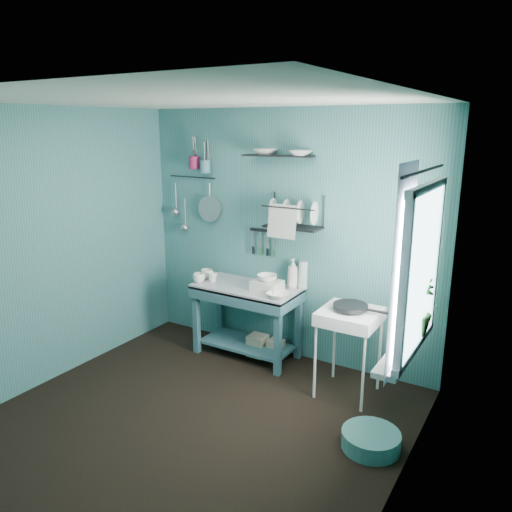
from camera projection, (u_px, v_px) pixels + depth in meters
The scene contains 36 objects.
floor at pixel (197, 420), 4.07m from camera, with size 3.20×3.20×0.00m, color black.
ceiling at pixel (186, 99), 3.43m from camera, with size 3.20×3.20×0.00m, color silver.
wall_back at pixel (285, 236), 4.99m from camera, with size 3.20×3.20×0.00m, color #356D6E.
wall_front at pixel (6, 346), 2.51m from camera, with size 3.20×3.20×0.00m, color #356D6E.
wall_left at pixel (54, 247), 4.55m from camera, with size 3.00×3.00×0.00m, color #356D6E.
wall_right at pixel (405, 313), 2.95m from camera, with size 3.00×3.00×0.00m, color #356D6E.
work_counter at pixel (247, 321), 5.13m from camera, with size 1.07×0.53×0.76m, color #2F5A64.
mug_left at pixel (199, 278), 5.13m from camera, with size 0.12×0.12×0.10m, color white.
mug_mid at pixel (212, 277), 5.16m from camera, with size 0.10×0.10×0.09m, color white.
mug_right at pixel (207, 274), 5.27m from camera, with size 0.12×0.12×0.10m, color white.
wash_tub at pixel (267, 286), 4.88m from camera, with size 0.28×0.22×0.10m, color silver.
tub_bowl at pixel (267, 278), 4.86m from camera, with size 0.20×0.20×0.06m, color white.
soap_bottle at pixel (293, 273), 4.95m from camera, with size 0.12×0.12×0.30m, color silver.
water_bottle at pixel (303, 275), 4.92m from camera, with size 0.09×0.09×0.28m, color #B0C0C4.
counter_bowl at pixel (279, 295), 4.68m from camera, with size 0.22×0.22×0.05m, color white.
hotplate_stand at pixel (348, 353), 4.38m from camera, with size 0.49×0.49×0.79m, color white.
frying_pan at pixel (350, 306), 4.27m from camera, with size 0.30×0.30×0.04m, color black.
knife_strip at pixel (264, 230), 5.07m from camera, with size 0.32×0.02×0.03m, color black.
dish_rack at pixel (293, 211), 4.74m from camera, with size 0.55×0.24×0.32m, color black.
upper_shelf at pixel (279, 156), 4.72m from camera, with size 0.70×0.18×0.01m, color black.
shelf_bowl_left at pixel (265, 156), 4.80m from camera, with size 0.21×0.21×0.05m, color white.
shelf_bowl_right at pixel (301, 159), 4.61m from camera, with size 0.20×0.20×0.05m, color white.
utensil_cup_magenta at pixel (194, 163), 5.28m from camera, with size 0.11×0.11×0.13m, color #9C1C4C.
utensil_cup_teal at pixel (205, 166), 5.22m from camera, with size 0.11×0.11×0.13m, color teal.
colander at pixel (209, 209), 5.35m from camera, with size 0.28×0.28×0.03m, color #9FA2A7.
ladle_outer at pixel (176, 196), 5.57m from camera, with size 0.01×0.01×0.30m, color #9FA2A7.
ladle_inner at pixel (185, 212), 5.54m from camera, with size 0.01×0.01×0.30m, color #9FA2A7.
hook_rail at pixel (192, 177), 5.40m from camera, with size 0.01×0.01×0.60m, color black.
window_glass at pixel (423, 270), 3.29m from camera, with size 1.10×1.10×0.00m, color white.
windowsill at pixel (404, 350), 3.48m from camera, with size 0.16×0.95×0.04m, color white.
curtain at pixel (401, 273), 3.06m from camera, with size 1.35×1.35×0.00m, color silver.
curtain_rod at pixel (425, 171), 3.15m from camera, with size 0.02×0.02×1.05m, color black.
potted_plant at pixel (413, 307), 3.57m from camera, with size 0.26×0.26×0.47m, color #2A6026.
storage_tin_large at pixel (258, 345), 5.19m from camera, with size 0.18×0.18×0.22m, color gray.
storage_tin_small at pixel (276, 349), 5.12m from camera, with size 0.15×0.15×0.20m, color gray.
floor_basin at pixel (371, 440), 3.70m from camera, with size 0.44×0.44×0.13m, color teal.
Camera 1 is at (2.28, -2.82, 2.33)m, focal length 35.00 mm.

